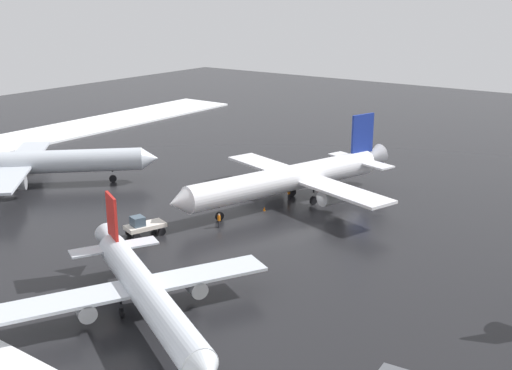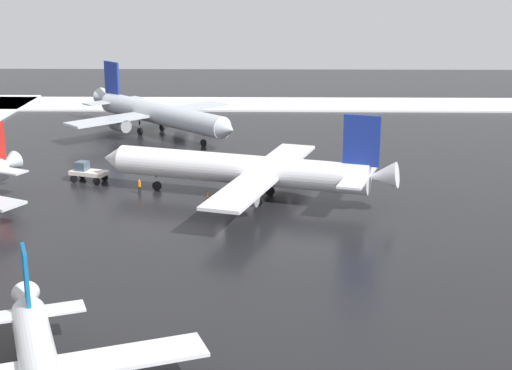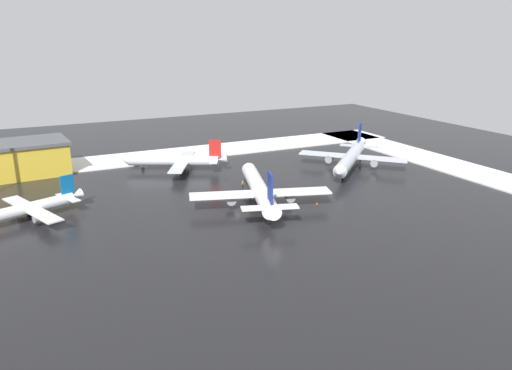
# 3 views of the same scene
# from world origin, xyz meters

# --- Properties ---
(ground_plane) EXTENTS (240.00, 240.00, 0.00)m
(ground_plane) POSITION_xyz_m (0.00, 0.00, 0.00)
(ground_plane) COLOR black
(snow_bank_far) EXTENTS (152.00, 16.00, 0.38)m
(snow_bank_far) POSITION_xyz_m (0.00, -50.00, 0.19)
(snow_bank_far) COLOR white
(snow_bank_far) RESTS_ON ground_plane
(snow_bank_left) EXTENTS (14.00, 116.00, 0.38)m
(snow_bank_left) POSITION_xyz_m (-67.00, 0.00, 0.19)
(snow_bank_left) COLOR white
(snow_bank_left) RESTS_ON ground_plane
(airplane_foreground_jet) EXTENTS (29.52, 35.05, 10.66)m
(airplane_foreground_jet) POSITION_xyz_m (-4.87, 1.99, 3.52)
(airplane_foreground_jet) COLOR white
(airplane_foreground_jet) RESTS_ON ground_plane
(airplane_parked_portside) EXTENTS (27.93, 27.21, 10.46)m
(airplane_parked_portside) POSITION_xyz_m (-39.87, -12.97, 3.46)
(airplane_parked_portside) COLOR silver
(airplane_parked_portside) RESTS_ON ground_plane
(airplane_parked_starboard) EXTENTS (24.37, 20.61, 7.53)m
(airplane_parked_starboard) POSITION_xyz_m (40.67, -8.92, 2.49)
(airplane_parked_starboard) COLOR silver
(airplane_parked_starboard) RESTS_ON ground_plane
(airplane_far_rear) EXTENTS (26.27, 22.40, 8.45)m
(airplane_far_rear) POSITION_xyz_m (2.71, -32.38, 2.79)
(airplane_far_rear) COLOR silver
(airplane_far_rear) RESTS_ON ground_plane
(pushback_tug) EXTENTS (3.55, 5.06, 2.50)m
(pushback_tug) POSITION_xyz_m (-12.15, -18.17, 1.28)
(pushback_tug) COLOR silver
(pushback_tug) RESTS_ON ground_plane
(ground_crew_near_tug) EXTENTS (0.36, 0.36, 1.71)m
(ground_crew_near_tug) POSITION_xyz_m (-5.84, 3.07, 0.97)
(ground_crew_near_tug) COLOR black
(ground_crew_near_tug) RESTS_ON ground_plane
(ground_crew_by_nose_gear) EXTENTS (0.36, 0.36, 1.71)m
(ground_crew_by_nose_gear) POSITION_xyz_m (-6.85, -10.78, 0.97)
(ground_crew_by_nose_gear) COLOR black
(ground_crew_by_nose_gear) RESTS_ON ground_plane
(ground_crew_beside_wing) EXTENTS (0.36, 0.36, 1.71)m
(ground_crew_beside_wing) POSITION_xyz_m (-6.87, 4.94, 0.97)
(ground_crew_beside_wing) COLOR black
(ground_crew_beside_wing) RESTS_ON ground_plane
(cargo_hangar) EXTENTS (26.15, 17.01, 8.80)m
(cargo_hangar) POSITION_xyz_m (40.73, -45.87, 4.44)
(cargo_hangar) COLOR gold
(cargo_hangar) RESTS_ON ground_plane
(traffic_cone_near_nose) EXTENTS (0.36, 0.36, 0.55)m
(traffic_cone_near_nose) POSITION_xyz_m (-5.94, -2.60, 0.28)
(traffic_cone_near_nose) COLOR orange
(traffic_cone_near_nose) RESTS_ON ground_plane
(traffic_cone_mid_line) EXTENTS (0.36, 0.36, 0.55)m
(traffic_cone_mid_line) POSITION_xyz_m (-16.12, 7.31, 0.28)
(traffic_cone_mid_line) COLOR orange
(traffic_cone_mid_line) RESTS_ON ground_plane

